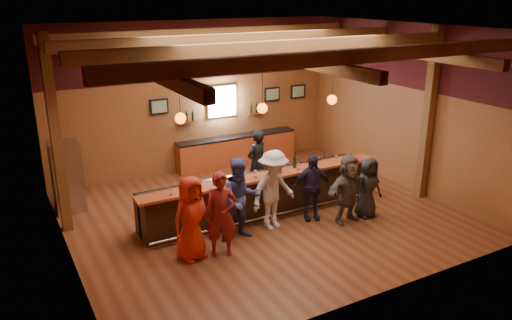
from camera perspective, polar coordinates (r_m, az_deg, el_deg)
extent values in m
plane|color=brown|center=(12.45, 0.67, -6.29)|extent=(9.00, 9.00, 0.00)
cube|color=brown|center=(15.20, -6.79, 7.15)|extent=(9.00, 0.04, 4.50)
cube|color=brown|center=(8.59, 13.97, -2.37)|extent=(9.00, 0.04, 4.50)
cube|color=brown|center=(10.32, -21.59, 0.40)|extent=(0.04, 8.00, 4.50)
cube|color=brown|center=(14.38, 16.60, 5.84)|extent=(0.04, 8.00, 4.50)
cube|color=brown|center=(11.31, 0.76, 14.85)|extent=(9.00, 8.00, 0.04)
cube|color=#3C1011|center=(14.96, -6.97, 12.40)|extent=(9.00, 0.01, 1.70)
cube|color=#3C1011|center=(10.01, -22.43, 8.06)|extent=(0.01, 8.00, 1.70)
cube|color=#3C1011|center=(14.14, 17.07, 11.37)|extent=(0.01, 8.00, 1.70)
cube|color=brown|center=(11.77, -21.92, 2.52)|extent=(0.22, 0.22, 4.50)
cube|color=brown|center=(13.61, 19.11, 4.89)|extent=(0.22, 0.22, 4.50)
cube|color=brown|center=(8.86, 10.56, 11.54)|extent=(8.80, 0.20, 0.25)
cube|color=brown|center=(10.48, 3.52, 12.87)|extent=(8.80, 0.20, 0.25)
cube|color=brown|center=(12.21, -1.63, 13.72)|extent=(8.80, 0.20, 0.25)
cube|color=brown|center=(14.01, -5.50, 14.29)|extent=(8.80, 0.20, 0.25)
cube|color=brown|center=(10.23, -14.31, 10.79)|extent=(0.18, 7.80, 0.22)
cube|color=brown|center=(11.36, 0.75, 12.09)|extent=(0.18, 7.80, 0.22)
cube|color=brown|center=(13.09, 12.53, 12.54)|extent=(0.18, 7.80, 0.22)
cube|color=black|center=(12.24, 0.68, -4.06)|extent=(6.00, 0.60, 1.05)
cube|color=#983B1B|center=(11.89, 1.12, -1.88)|extent=(6.30, 0.50, 0.06)
cube|color=black|center=(12.40, -0.18, -1.76)|extent=(6.00, 0.48, 0.05)
cube|color=black|center=(12.57, -0.18, -3.79)|extent=(6.00, 0.48, 0.90)
cube|color=silver|center=(13.43, 7.33, -0.48)|extent=(0.45, 0.40, 0.14)
cube|color=silver|center=(13.72, 9.02, -0.15)|extent=(0.45, 0.40, 0.14)
cylinder|color=silver|center=(12.06, 1.66, -6.38)|extent=(6.00, 0.06, 0.06)
cube|color=#983B1B|center=(15.88, -2.16, 1.06)|extent=(4.00, 0.50, 0.90)
cube|color=black|center=(15.74, -2.18, 2.71)|extent=(4.00, 0.52, 0.05)
cube|color=silver|center=(15.50, -3.94, 6.71)|extent=(0.95, 0.08, 0.95)
cube|color=white|center=(15.46, -3.86, 6.68)|extent=(0.78, 0.01, 0.78)
cube|color=black|center=(14.77, -11.01, 6.01)|extent=(0.55, 0.04, 0.45)
cube|color=silver|center=(14.75, -10.98, 5.99)|extent=(0.45, 0.01, 0.35)
cube|color=black|center=(16.31, 1.85, 7.52)|extent=(0.55, 0.04, 0.45)
cube|color=silver|center=(16.29, 1.90, 7.51)|extent=(0.45, 0.01, 0.35)
cube|color=black|center=(16.83, 4.81, 7.82)|extent=(0.55, 0.04, 0.45)
cube|color=silver|center=(16.81, 4.86, 7.80)|extent=(0.45, 0.01, 0.35)
cube|color=#983B1B|center=(15.10, -7.93, 4.30)|extent=(0.60, 0.18, 0.04)
cylinder|color=black|center=(15.00, -8.66, 4.76)|extent=(0.07, 0.07, 0.26)
cylinder|color=black|center=(15.06, -7.95, 4.86)|extent=(0.07, 0.07, 0.26)
cylinder|color=black|center=(15.13, -7.24, 4.95)|extent=(0.07, 0.07, 0.26)
cube|color=#983B1B|center=(16.08, 0.09, 5.37)|extent=(0.60, 0.18, 0.04)
cylinder|color=black|center=(15.95, -0.54, 5.81)|extent=(0.07, 0.07, 0.26)
cylinder|color=black|center=(16.05, 0.09, 5.89)|extent=(0.07, 0.07, 0.26)
cylinder|color=black|center=(16.14, 0.72, 5.96)|extent=(0.07, 0.07, 0.26)
cylinder|color=black|center=(10.62, -8.79, 8.00)|extent=(0.01, 0.01, 1.25)
sphere|color=#EB550B|center=(10.75, -8.63, 4.72)|extent=(0.24, 0.24, 0.24)
cylinder|color=black|center=(11.45, 0.73, 8.98)|extent=(0.01, 0.01, 1.25)
sphere|color=#EB550B|center=(11.57, 0.72, 5.93)|extent=(0.24, 0.24, 0.24)
cylinder|color=black|center=(12.54, 8.82, 9.62)|extent=(0.01, 0.01, 1.25)
sphere|color=#EB550B|center=(12.66, 8.68, 6.82)|extent=(0.24, 0.24, 0.24)
cube|color=silver|center=(13.24, -20.81, -1.79)|extent=(0.70, 0.70, 1.80)
imported|color=red|center=(10.26, -7.41, -6.63)|extent=(0.98, 0.75, 1.79)
imported|color=maroon|center=(10.33, -3.99, -6.23)|extent=(0.79, 0.67, 1.82)
imported|color=#424885|center=(10.97, -1.76, -4.49)|extent=(1.00, 0.83, 1.88)
imported|color=silver|center=(11.44, 2.00, -3.45)|extent=(1.35, 0.96, 1.90)
imported|color=#231C38|center=(12.00, 6.36, -3.12)|extent=(1.04, 0.66, 1.65)
imported|color=#534B42|center=(11.98, 10.51, -3.28)|extent=(1.60, 0.67, 1.67)
imported|color=black|center=(12.40, 12.65, -3.08)|extent=(0.75, 0.50, 1.51)
imported|color=black|center=(13.38, 0.10, -0.30)|extent=(0.76, 0.61, 1.81)
cylinder|color=olive|center=(11.97, 2.40, -0.92)|extent=(0.24, 0.24, 0.26)
cylinder|color=black|center=(12.11, 2.61, -0.65)|extent=(0.08, 0.08, 0.28)
cylinder|color=black|center=(12.05, 2.62, 0.18)|extent=(0.03, 0.03, 0.10)
cylinder|color=black|center=(12.38, 4.44, -0.26)|extent=(0.08, 0.08, 0.28)
cylinder|color=black|center=(12.32, 4.47, 0.57)|extent=(0.03, 0.03, 0.10)
cylinder|color=silver|center=(10.90, -9.70, -3.93)|extent=(0.06, 0.06, 0.01)
cylinder|color=silver|center=(10.88, -9.72, -3.69)|extent=(0.01, 0.01, 0.09)
sphere|color=silver|center=(10.86, -9.74, -3.33)|extent=(0.07, 0.07, 0.07)
cylinder|color=silver|center=(11.08, -7.31, -3.42)|extent=(0.06, 0.06, 0.01)
cylinder|color=silver|center=(11.07, -7.32, -3.18)|extent=(0.01, 0.01, 0.09)
sphere|color=silver|center=(11.04, -7.33, -2.82)|extent=(0.07, 0.07, 0.07)
cylinder|color=silver|center=(11.38, -4.74, -2.73)|extent=(0.07, 0.07, 0.01)
cylinder|color=silver|center=(11.36, -4.75, -2.48)|extent=(0.01, 0.01, 0.10)
sphere|color=silver|center=(11.33, -4.76, -2.11)|extent=(0.08, 0.08, 0.08)
cylinder|color=silver|center=(11.42, -2.29, -2.60)|extent=(0.07, 0.07, 0.01)
cylinder|color=silver|center=(11.40, -2.29, -2.34)|extent=(0.01, 0.01, 0.10)
sphere|color=silver|center=(11.37, -2.30, -1.94)|extent=(0.08, 0.08, 0.08)
cylinder|color=silver|center=(11.72, -0.06, -2.00)|extent=(0.08, 0.08, 0.01)
cylinder|color=silver|center=(11.70, -0.06, -1.73)|extent=(0.01, 0.01, 0.11)
sphere|color=silver|center=(11.67, -0.06, -1.32)|extent=(0.09, 0.09, 0.09)
cylinder|color=silver|center=(12.29, 4.90, -1.07)|extent=(0.06, 0.06, 0.01)
cylinder|color=silver|center=(12.28, 4.90, -0.85)|extent=(0.01, 0.01, 0.09)
sphere|color=silver|center=(12.25, 4.91, -0.52)|extent=(0.07, 0.07, 0.07)
cylinder|color=silver|center=(12.56, 6.51, -0.69)|extent=(0.07, 0.07, 0.01)
cylinder|color=silver|center=(12.54, 6.52, -0.46)|extent=(0.01, 0.01, 0.10)
sphere|color=silver|center=(12.52, 6.53, -0.11)|extent=(0.08, 0.08, 0.08)
cylinder|color=silver|center=(13.00, 9.15, -0.14)|extent=(0.06, 0.06, 0.01)
cylinder|color=silver|center=(12.99, 9.16, 0.07)|extent=(0.01, 0.01, 0.09)
sphere|color=silver|center=(12.96, 9.18, 0.37)|extent=(0.07, 0.07, 0.07)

